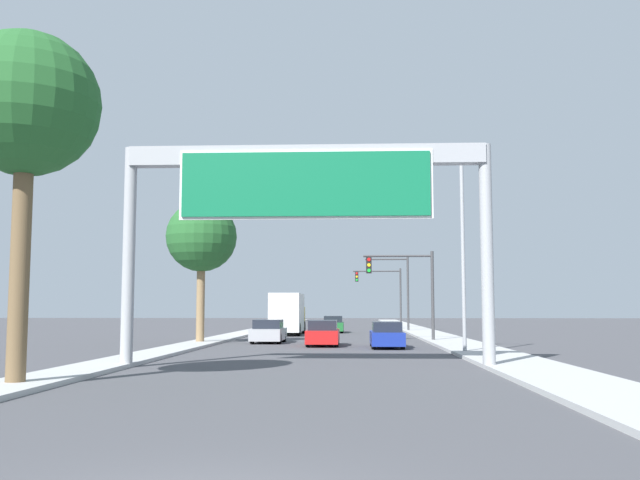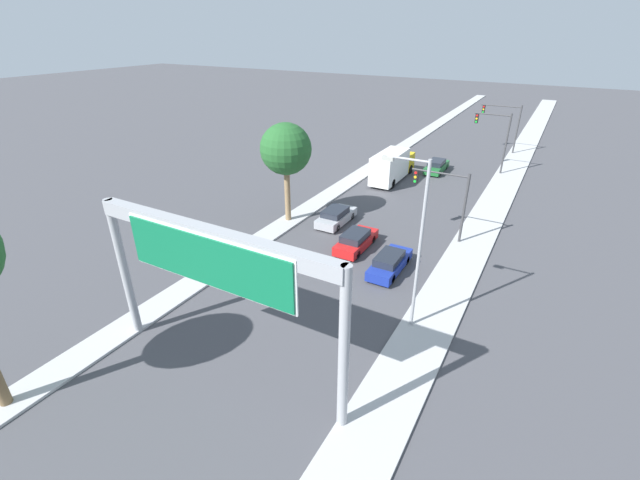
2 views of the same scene
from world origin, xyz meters
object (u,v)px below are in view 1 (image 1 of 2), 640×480
object	(u,v)px
palm_tree_foreground	(26,108)
car_mid_left	(333,325)
traffic_light_near_intersection	(409,280)
truck_box_primary	(288,314)
car_near_right	(269,332)
sign_gantry	(306,190)
car_near_left	(323,334)
traffic_light_mid_block	(395,281)
traffic_light_far_intersection	(385,287)
palm_tree_background	(202,237)
car_mid_right	(387,335)
street_lamp_right	(457,231)

from	to	relation	value
palm_tree_foreground	car_mid_left	bearing A→B (deg)	80.49
traffic_light_near_intersection	truck_box_primary	bearing A→B (deg)	126.63
car_near_right	truck_box_primary	size ratio (longest dim) A/B	0.54
sign_gantry	car_near_left	size ratio (longest dim) A/B	2.87
car_near_left	traffic_light_mid_block	distance (m)	25.80
truck_box_primary	traffic_light_far_intersection	size ratio (longest dim) A/B	1.34
traffic_light_mid_block	palm_tree_background	bearing A→B (deg)	-119.42
traffic_light_mid_block	car_mid_right	bearing A→B (deg)	-94.46
traffic_light_far_intersection	palm_tree_background	bearing A→B (deg)	-110.78
car_mid_left	palm_tree_background	distance (m)	22.40
car_mid_right	car_mid_left	distance (m)	24.34
car_near_left	traffic_light_near_intersection	distance (m)	7.87
truck_box_primary	palm_tree_foreground	distance (m)	39.02
sign_gantry	car_near_right	xyz separation A→B (m)	(-3.50, 18.63, -5.70)
traffic_light_far_intersection	palm_tree_foreground	size ratio (longest dim) A/B	0.65
truck_box_primary	car_near_right	bearing A→B (deg)	-90.00
palm_tree_foreground	palm_tree_background	size ratio (longest dim) A/B	1.14
car_mid_right	traffic_light_near_intersection	world-z (taller)	traffic_light_near_intersection
sign_gantry	car_near_left	distance (m)	16.27
sign_gantry	palm_tree_background	bearing A→B (deg)	113.50
palm_tree_background	street_lamp_right	world-z (taller)	street_lamp_right
traffic_light_mid_block	sign_gantry	bearing A→B (deg)	-97.93
traffic_light_near_intersection	sign_gantry	bearing A→B (deg)	-104.69
truck_box_primary	traffic_light_near_intersection	distance (m)	14.88
palm_tree_foreground	truck_box_primary	bearing A→B (deg)	84.28
car_near_right	car_mid_right	distance (m)	8.78
truck_box_primary	traffic_light_mid_block	distance (m)	12.58
sign_gantry	traffic_light_near_intersection	distance (m)	20.95
car_mid_left	car_near_left	bearing A→B (deg)	-90.00
car_near_right	car_mid_right	world-z (taller)	car_near_right
sign_gantry	car_near_right	distance (m)	19.80
traffic_light_far_intersection	truck_box_primary	bearing A→B (deg)	-115.37
car_near_right	palm_tree_foreground	world-z (taller)	palm_tree_foreground
traffic_light_near_intersection	palm_tree_foreground	bearing A→B (deg)	-115.42
car_mid_right	traffic_light_mid_block	world-z (taller)	traffic_light_mid_block
car_mid_right	palm_tree_foreground	bearing A→B (deg)	-118.75
sign_gantry	traffic_light_far_intersection	size ratio (longest dim) A/B	2.11
car_mid_right	traffic_light_far_intersection	world-z (taller)	traffic_light_far_intersection
sign_gantry	street_lamp_right	world-z (taller)	street_lamp_right
car_near_right	car_near_left	bearing A→B (deg)	-44.08
car_near_left	car_mid_right	world-z (taller)	car_near_left
car_near_right	traffic_light_mid_block	xyz separation A→B (m)	(9.09, 21.49, 3.91)
traffic_light_mid_block	street_lamp_right	world-z (taller)	street_lamp_right
sign_gantry	traffic_light_mid_block	distance (m)	40.55
car_mid_left	traffic_light_far_intersection	xyz separation A→B (m)	(5.13, 12.71, 3.63)
truck_box_primary	palm_tree_foreground	size ratio (longest dim) A/B	0.87
car_mid_left	palm_tree_foreground	xyz separation A→B (m)	(-7.35, -43.86, 6.96)
street_lamp_right	traffic_light_near_intersection	bearing A→B (deg)	96.20
traffic_light_far_intersection	palm_tree_background	distance (m)	35.42
car_near_left	car_mid_right	bearing A→B (deg)	-28.64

